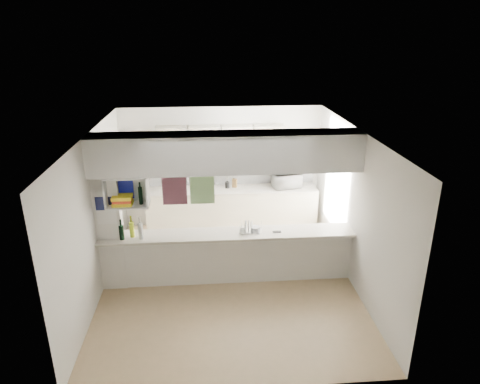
{
  "coord_description": "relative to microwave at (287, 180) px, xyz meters",
  "views": [
    {
      "loc": [
        -0.31,
        -6.36,
        4.07
      ],
      "look_at": [
        0.24,
        0.5,
        1.45
      ],
      "focal_mm": 32.0,
      "sensor_mm": 36.0,
      "label": 1
    }
  ],
  "objects": [
    {
      "name": "servery_partition",
      "position": [
        -1.54,
        -2.1,
        0.58
      ],
      "size": [
        4.2,
        0.5,
        2.6
      ],
      "color": "silver",
      "rests_on": "floor"
    },
    {
      "name": "cubby_shelf",
      "position": [
        -2.94,
        -2.16,
        0.63
      ],
      "size": [
        0.65,
        0.35,
        0.5
      ],
      "color": "white",
      "rests_on": "bulkhead"
    },
    {
      "name": "knife_block",
      "position": [
        -1.11,
        0.08,
        -0.06
      ],
      "size": [
        0.11,
        0.1,
        0.19
      ],
      "primitive_type": "cube",
      "rotation": [
        0.0,
        0.0,
        -0.39
      ],
      "color": "brown",
      "rests_on": "bench_top"
    },
    {
      "name": "wall_left",
      "position": [
        -3.47,
        -2.1,
        0.22
      ],
      "size": [
        0.0,
        4.8,
        4.8
      ],
      "primitive_type": "plane",
      "rotation": [
        1.57,
        0.0,
        1.57
      ],
      "color": "silver",
      "rests_on": "floor"
    },
    {
      "name": "ceiling",
      "position": [
        -1.37,
        -2.1,
        1.52
      ],
      "size": [
        4.8,
        4.8,
        0.0
      ],
      "primitive_type": "plane",
      "color": "white",
      "rests_on": "wall_back"
    },
    {
      "name": "dish_rack",
      "position": [
        -0.99,
        -2.04,
        -0.08
      ],
      "size": [
        0.41,
        0.34,
        0.19
      ],
      "rotation": [
        0.0,
        0.0,
        -0.22
      ],
      "color": "silver",
      "rests_on": "breakfast_bar"
    },
    {
      "name": "utensil_jar",
      "position": [
        -1.26,
        0.05,
        -0.09
      ],
      "size": [
        0.09,
        0.09,
        0.13
      ],
      "primitive_type": "cylinder",
      "color": "black",
      "rests_on": "bench_top"
    },
    {
      "name": "microwave",
      "position": [
        0.0,
        0.0,
        0.0
      ],
      "size": [
        0.63,
        0.48,
        0.32
      ],
      "primitive_type": "imported",
      "rotation": [
        0.0,
        0.0,
        3.32
      ],
      "color": "white",
      "rests_on": "bench_top"
    },
    {
      "name": "wine_bottles",
      "position": [
        -2.91,
        -2.17,
        -0.02
      ],
      "size": [
        0.38,
        0.16,
        0.38
      ],
      "color": "black",
      "rests_on": "breakfast_bar"
    },
    {
      "name": "plastic_tubs",
      "position": [
        -0.89,
        -2.06,
        -0.12
      ],
      "size": [
        0.5,
        0.18,
        0.08
      ],
      "color": "silver",
      "rests_on": "breakfast_bar"
    },
    {
      "name": "kitchen_run",
      "position": [
        -1.21,
        0.04,
        -0.25
      ],
      "size": [
        3.6,
        0.63,
        2.24
      ],
      "color": "beige",
      "rests_on": "floor"
    },
    {
      "name": "wall_right",
      "position": [
        0.73,
        -2.1,
        0.22
      ],
      "size": [
        0.0,
        4.8,
        4.8
      ],
      "primitive_type": "plane",
      "rotation": [
        1.57,
        0.0,
        -1.57
      ],
      "color": "silver",
      "rests_on": "floor"
    },
    {
      "name": "floor",
      "position": [
        -1.37,
        -2.1,
        -1.08
      ],
      "size": [
        4.8,
        4.8,
        0.0
      ],
      "primitive_type": "plane",
      "color": "#A0865D",
      "rests_on": "ground"
    },
    {
      "name": "wall_back",
      "position": [
        -1.37,
        0.3,
        0.22
      ],
      "size": [
        4.2,
        0.0,
        4.2
      ],
      "primitive_type": "plane",
      "rotation": [
        1.57,
        0.0,
        0.0
      ],
      "color": "silver",
      "rests_on": "floor"
    },
    {
      "name": "bowl",
      "position": [
        -0.01,
        -0.03,
        0.19
      ],
      "size": [
        0.22,
        0.22,
        0.06
      ],
      "primitive_type": "imported",
      "color": "navy",
      "rests_on": "microwave"
    },
    {
      "name": "cup",
      "position": [
        -1.12,
        -2.17,
        -0.1
      ],
      "size": [
        0.12,
        0.12,
        0.09
      ],
      "primitive_type": "imported",
      "rotation": [
        0.0,
        0.0,
        -0.08
      ],
      "color": "white",
      "rests_on": "dish_rack"
    }
  ]
}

